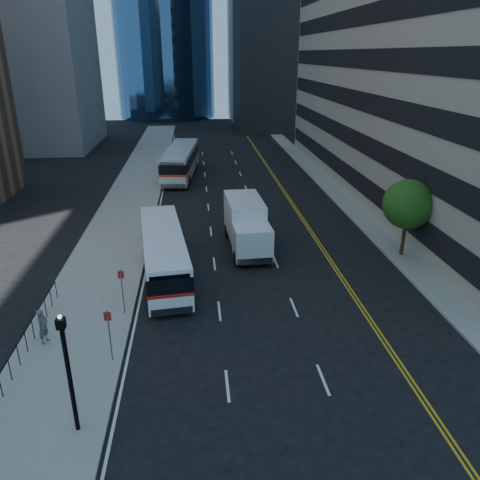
# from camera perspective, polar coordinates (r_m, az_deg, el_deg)

# --- Properties ---
(ground) EXTENTS (160.00, 160.00, 0.00)m
(ground) POSITION_cam_1_polar(r_m,az_deg,el_deg) (23.67, 6.38, -10.62)
(ground) COLOR black
(ground) RESTS_ON ground
(sidewalk_west) EXTENTS (5.00, 90.00, 0.15)m
(sidewalk_west) POSITION_cam_1_polar(r_m,az_deg,el_deg) (46.64, -12.75, 5.63)
(sidewalk_west) COLOR gray
(sidewalk_west) RESTS_ON ground
(sidewalk_east) EXTENTS (2.00, 90.00, 0.15)m
(sidewalk_east) POSITION_cam_1_polar(r_m,az_deg,el_deg) (48.17, 11.03, 6.27)
(sidewalk_east) COLOR gray
(sidewalk_east) RESTS_ON ground
(midrise_west) EXTENTS (18.00, 18.00, 35.00)m
(midrise_west) POSITION_cam_1_polar(r_m,az_deg,el_deg) (75.44, -25.92, 23.52)
(midrise_west) COLOR gray
(midrise_west) RESTS_ON ground
(street_tree) EXTENTS (3.20, 3.20, 5.10)m
(street_tree) POSITION_cam_1_polar(r_m,az_deg,el_deg) (31.92, 19.80, 4.11)
(street_tree) COLOR #332114
(street_tree) RESTS_ON sidewalk_east
(lamp_post) EXTENTS (0.28, 0.28, 4.56)m
(lamp_post) POSITION_cam_1_polar(r_m,az_deg,el_deg) (17.36, -20.20, -14.58)
(lamp_post) COLOR black
(lamp_post) RESTS_ON sidewalk_west
(bus_front) EXTENTS (3.63, 10.92, 2.76)m
(bus_front) POSITION_cam_1_polar(r_m,az_deg,el_deg) (28.49, -9.29, -1.50)
(bus_front) COLOR white
(bus_front) RESTS_ON ground
(bus_rear) EXTENTS (4.00, 12.48, 3.16)m
(bus_rear) POSITION_cam_1_polar(r_m,az_deg,el_deg) (52.09, -7.23, 9.53)
(bus_rear) COLOR silver
(bus_rear) RESTS_ON ground
(box_truck) EXTENTS (2.69, 7.00, 3.30)m
(box_truck) POSITION_cam_1_polar(r_m,az_deg,el_deg) (32.05, 0.79, 1.92)
(box_truck) COLOR silver
(box_truck) RESTS_ON ground
(pedestrian) EXTENTS (0.57, 0.71, 1.69)m
(pedestrian) POSITION_cam_1_polar(r_m,az_deg,el_deg) (23.62, -22.89, -9.66)
(pedestrian) COLOR #504F56
(pedestrian) RESTS_ON sidewalk_west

